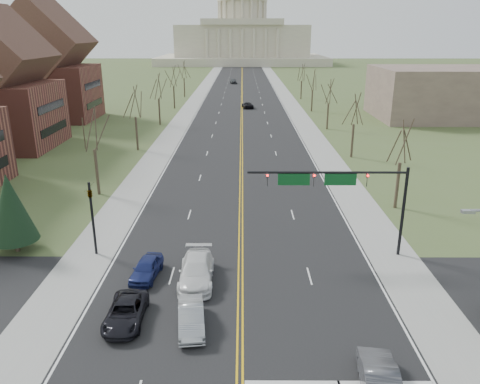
{
  "coord_description": "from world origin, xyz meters",
  "views": [
    {
      "loc": [
        0.11,
        -20.05,
        16.78
      ],
      "look_at": [
        -0.09,
        20.01,
        3.0
      ],
      "focal_mm": 35.0,
      "sensor_mm": 36.0,
      "label": 1
    }
  ],
  "objects_px": {
    "car_sb_inner_lead": "(191,318)",
    "signal_mast": "(339,186)",
    "car_far_sb": "(233,81)",
    "car_far_nb": "(248,105)",
    "signal_left": "(92,210)",
    "car_nb_outer_lead": "(379,379)",
    "car_sb_outer_lead": "(126,312)",
    "car_sb_inner_second": "(197,271)",
    "car_sb_outer_second": "(147,268)"
  },
  "relations": [
    {
      "from": "car_sb_inner_second",
      "to": "car_far_nb",
      "type": "xyz_separation_m",
      "value": [
        4.43,
        79.58,
        -0.17
      ]
    },
    {
      "from": "car_sb_outer_second",
      "to": "car_far_nb",
      "type": "distance_m",
      "value": 79.39
    },
    {
      "from": "signal_mast",
      "to": "car_far_nb",
      "type": "xyz_separation_m",
      "value": [
        -6.12,
        75.3,
        -5.08
      ]
    },
    {
      "from": "signal_mast",
      "to": "car_sb_inner_second",
      "type": "distance_m",
      "value": 12.39
    },
    {
      "from": "car_sb_outer_lead",
      "to": "signal_left",
      "type": "bearing_deg",
      "value": 115.09
    },
    {
      "from": "car_nb_outer_lead",
      "to": "car_sb_outer_second",
      "type": "distance_m",
      "value": 17.65
    },
    {
      "from": "signal_left",
      "to": "car_nb_outer_lead",
      "type": "distance_m",
      "value": 23.83
    },
    {
      "from": "signal_mast",
      "to": "car_sb_outer_second",
      "type": "xyz_separation_m",
      "value": [
        -14.2,
        -3.68,
        -5.05
      ]
    },
    {
      "from": "signal_mast",
      "to": "car_sb_outer_lead",
      "type": "relative_size",
      "value": 2.55
    },
    {
      "from": "car_nb_outer_lead",
      "to": "car_sb_inner_second",
      "type": "relative_size",
      "value": 0.84
    },
    {
      "from": "signal_mast",
      "to": "car_sb_inner_lead",
      "type": "xyz_separation_m",
      "value": [
        -10.35,
        -9.78,
        -5.04
      ]
    },
    {
      "from": "signal_left",
      "to": "car_sb_outer_lead",
      "type": "relative_size",
      "value": 1.26
    },
    {
      "from": "car_sb_outer_lead",
      "to": "car_sb_outer_second",
      "type": "distance_m",
      "value": 5.5
    },
    {
      "from": "car_sb_inner_lead",
      "to": "car_sb_outer_second",
      "type": "bearing_deg",
      "value": 115.01
    },
    {
      "from": "car_sb_outer_second",
      "to": "car_far_nb",
      "type": "xyz_separation_m",
      "value": [
        8.08,
        78.98,
        -0.03
      ]
    },
    {
      "from": "signal_mast",
      "to": "signal_left",
      "type": "xyz_separation_m",
      "value": [
        -18.95,
        0.0,
        -2.05
      ]
    },
    {
      "from": "signal_left",
      "to": "car_sb_inner_second",
      "type": "xyz_separation_m",
      "value": [
        8.4,
        -4.28,
        -2.86
      ]
    },
    {
      "from": "car_sb_outer_second",
      "to": "car_sb_inner_lead",
      "type": "bearing_deg",
      "value": -50.76
    },
    {
      "from": "car_sb_inner_lead",
      "to": "car_sb_inner_second",
      "type": "relative_size",
      "value": 0.74
    },
    {
      "from": "car_sb_inner_second",
      "to": "car_far_nb",
      "type": "relative_size",
      "value": 1.19
    },
    {
      "from": "car_nb_outer_lead",
      "to": "car_sb_inner_second",
      "type": "height_order",
      "value": "car_sb_inner_second"
    },
    {
      "from": "car_sb_inner_lead",
      "to": "car_far_sb",
      "type": "bearing_deg",
      "value": 82.84
    },
    {
      "from": "car_sb_inner_lead",
      "to": "car_nb_outer_lead",
      "type": "bearing_deg",
      "value": -35.48
    },
    {
      "from": "car_far_sb",
      "to": "car_far_nb",
      "type": "bearing_deg",
      "value": -93.34
    },
    {
      "from": "car_far_sb",
      "to": "signal_left",
      "type": "bearing_deg",
      "value": -101.7
    },
    {
      "from": "car_far_nb",
      "to": "signal_mast",
      "type": "bearing_deg",
      "value": 87.26
    },
    {
      "from": "car_nb_outer_lead",
      "to": "car_far_nb",
      "type": "xyz_separation_m",
      "value": [
        -5.46,
        90.3,
        -0.12
      ]
    },
    {
      "from": "signal_mast",
      "to": "car_nb_outer_lead",
      "type": "distance_m",
      "value": 15.81
    },
    {
      "from": "signal_left",
      "to": "signal_mast",
      "type": "bearing_deg",
      "value": -0.0
    },
    {
      "from": "car_nb_outer_lead",
      "to": "car_sb_outer_lead",
      "type": "distance_m",
      "value": 14.92
    },
    {
      "from": "signal_left",
      "to": "car_far_nb",
      "type": "distance_m",
      "value": 76.44
    },
    {
      "from": "car_sb_inner_lead",
      "to": "car_far_sb",
      "type": "distance_m",
      "value": 138.78
    },
    {
      "from": "car_sb_outer_lead",
      "to": "car_far_nb",
      "type": "height_order",
      "value": "car_far_nb"
    },
    {
      "from": "signal_mast",
      "to": "car_sb_inner_second",
      "type": "height_order",
      "value": "signal_mast"
    },
    {
      "from": "car_nb_outer_lead",
      "to": "car_sb_inner_lead",
      "type": "height_order",
      "value": "car_nb_outer_lead"
    },
    {
      "from": "car_sb_outer_lead",
      "to": "car_sb_outer_second",
      "type": "height_order",
      "value": "car_sb_outer_second"
    },
    {
      "from": "signal_mast",
      "to": "car_sb_inner_lead",
      "type": "relative_size",
      "value": 2.83
    },
    {
      "from": "car_sb_inner_lead",
      "to": "signal_mast",
      "type": "bearing_deg",
      "value": 36.2
    },
    {
      "from": "car_sb_inner_second",
      "to": "car_sb_outer_second",
      "type": "bearing_deg",
      "value": 169.33
    },
    {
      "from": "car_sb_inner_lead",
      "to": "car_sb_outer_lead",
      "type": "relative_size",
      "value": 0.9
    },
    {
      "from": "car_far_nb",
      "to": "car_sb_outer_lead",
      "type": "bearing_deg",
      "value": 77.02
    },
    {
      "from": "car_nb_outer_lead",
      "to": "car_far_sb",
      "type": "distance_m",
      "value": 144.33
    },
    {
      "from": "signal_mast",
      "to": "car_far_sb",
      "type": "height_order",
      "value": "signal_mast"
    },
    {
      "from": "car_sb_inner_second",
      "to": "signal_mast",
      "type": "bearing_deg",
      "value": 20.83
    },
    {
      "from": "car_sb_inner_lead",
      "to": "car_far_sb",
      "type": "relative_size",
      "value": 0.87
    },
    {
      "from": "signal_mast",
      "to": "car_sb_inner_second",
      "type": "xyz_separation_m",
      "value": [
        -10.54,
        -4.28,
        -4.91
      ]
    },
    {
      "from": "car_nb_outer_lead",
      "to": "car_far_nb",
      "type": "distance_m",
      "value": 90.47
    },
    {
      "from": "car_sb_outer_second",
      "to": "car_far_nb",
      "type": "relative_size",
      "value": 0.85
    },
    {
      "from": "car_nb_outer_lead",
      "to": "car_sb_outer_second",
      "type": "xyz_separation_m",
      "value": [
        -13.54,
        11.32,
        -0.1
      ]
    },
    {
      "from": "car_far_nb",
      "to": "signal_left",
      "type": "bearing_deg",
      "value": 72.95
    }
  ]
}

